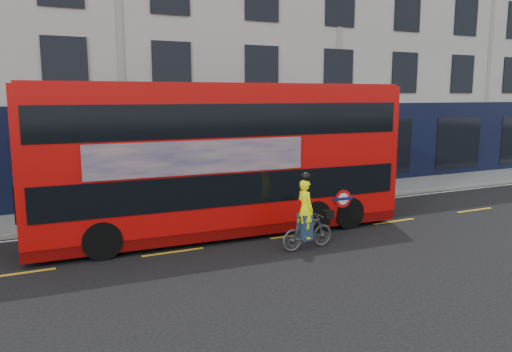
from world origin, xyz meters
TOP-DOWN VIEW (x-y plane):
  - ground at (0.00, 0.00)m, footprint 120.00×120.00m
  - pavement at (0.00, 6.50)m, footprint 60.00×3.00m
  - kerb at (0.00, 5.00)m, footprint 60.00×0.12m
  - building_terrace at (0.00, 12.94)m, footprint 50.00×10.07m
  - road_edge_line at (0.00, 4.70)m, footprint 58.00×0.10m
  - lane_dashes at (0.00, 1.50)m, footprint 58.00×0.12m
  - bus at (2.02, 2.79)m, footprint 11.87×3.09m
  - cyclist at (3.55, 0.09)m, footprint 1.75×0.64m

SIDE VIEW (x-z plane):
  - ground at x=0.00m, z-range 0.00..0.00m
  - road_edge_line at x=0.00m, z-range 0.00..0.01m
  - lane_dashes at x=0.00m, z-range 0.00..0.01m
  - pavement at x=0.00m, z-range 0.00..0.12m
  - kerb at x=0.00m, z-range 0.00..0.13m
  - cyclist at x=3.55m, z-range -0.37..1.89m
  - bus at x=2.02m, z-range 0.06..4.81m
  - building_terrace at x=0.00m, z-range -0.01..14.99m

